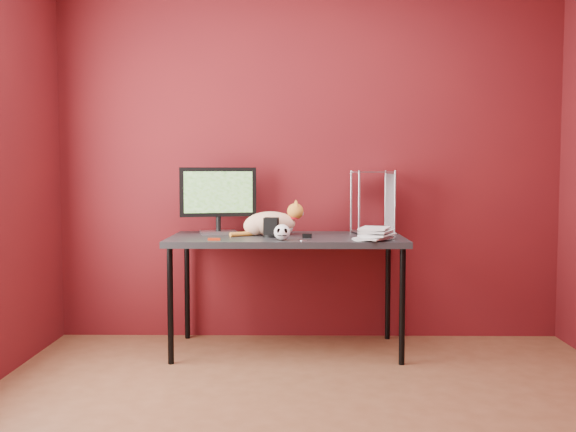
{
  "coord_description": "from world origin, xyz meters",
  "views": [
    {
      "loc": [
        -0.09,
        -2.75,
        1.17
      ],
      "look_at": [
        -0.14,
        1.15,
        0.9
      ],
      "focal_mm": 40.0,
      "sensor_mm": 36.0,
      "label": 1
    }
  ],
  "objects_px": {
    "cat": "(271,223)",
    "speaker": "(271,228)",
    "book_stack": "(363,166)",
    "desk": "(287,244)",
    "skull_mug": "(282,232)",
    "monitor": "(218,197)"
  },
  "relations": [
    {
      "from": "desk",
      "to": "speaker",
      "type": "xyz_separation_m",
      "value": [
        -0.1,
        -0.05,
        0.11
      ]
    },
    {
      "from": "skull_mug",
      "to": "speaker",
      "type": "relative_size",
      "value": 0.81
    },
    {
      "from": "speaker",
      "to": "book_stack",
      "type": "bearing_deg",
      "value": -4.85
    },
    {
      "from": "cat",
      "to": "skull_mug",
      "type": "bearing_deg",
      "value": -83.29
    },
    {
      "from": "monitor",
      "to": "speaker",
      "type": "xyz_separation_m",
      "value": [
        0.36,
        -0.22,
        -0.19
      ]
    },
    {
      "from": "skull_mug",
      "to": "speaker",
      "type": "distance_m",
      "value": 0.22
    },
    {
      "from": "cat",
      "to": "speaker",
      "type": "height_order",
      "value": "cat"
    },
    {
      "from": "desk",
      "to": "skull_mug",
      "type": "distance_m",
      "value": 0.27
    },
    {
      "from": "cat",
      "to": "speaker",
      "type": "distance_m",
      "value": 0.12
    },
    {
      "from": "desk",
      "to": "monitor",
      "type": "xyz_separation_m",
      "value": [
        -0.46,
        0.17,
        0.3
      ]
    },
    {
      "from": "monitor",
      "to": "speaker",
      "type": "height_order",
      "value": "monitor"
    },
    {
      "from": "book_stack",
      "to": "desk",
      "type": "bearing_deg",
      "value": 159.36
    },
    {
      "from": "monitor",
      "to": "cat",
      "type": "xyz_separation_m",
      "value": [
        0.36,
        -0.1,
        -0.17
      ]
    },
    {
      "from": "book_stack",
      "to": "cat",
      "type": "bearing_deg",
      "value": 156.94
    },
    {
      "from": "book_stack",
      "to": "speaker",
      "type": "bearing_deg",
      "value": 167.07
    },
    {
      "from": "cat",
      "to": "speaker",
      "type": "bearing_deg",
      "value": -94.14
    },
    {
      "from": "monitor",
      "to": "skull_mug",
      "type": "xyz_separation_m",
      "value": [
        0.44,
        -0.42,
        -0.2
      ]
    },
    {
      "from": "monitor",
      "to": "skull_mug",
      "type": "distance_m",
      "value": 0.64
    },
    {
      "from": "speaker",
      "to": "book_stack",
      "type": "xyz_separation_m",
      "value": [
        0.57,
        -0.13,
        0.39
      ]
    },
    {
      "from": "monitor",
      "to": "speaker",
      "type": "relative_size",
      "value": 4.07
    },
    {
      "from": "desk",
      "to": "skull_mug",
      "type": "xyz_separation_m",
      "value": [
        -0.02,
        -0.25,
        0.1
      ]
    },
    {
      "from": "desk",
      "to": "cat",
      "type": "bearing_deg",
      "value": 147.21
    }
  ]
}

